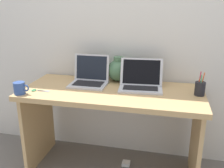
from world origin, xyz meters
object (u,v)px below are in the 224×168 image
object	(u,v)px
green_vase	(118,70)
pen_cup	(200,88)
coffee_mug	(20,88)
power_brick	(126,163)
scissors	(37,90)
laptop_right	(141,81)
laptop_left	(90,77)

from	to	relation	value
green_vase	pen_cup	distance (m)	0.71
green_vase	coffee_mug	distance (m)	0.83
green_vase	power_brick	distance (m)	0.85
green_vase	scissors	bearing A→B (deg)	-144.63
coffee_mug	pen_cup	bearing A→B (deg)	11.62
laptop_right	green_vase	size ratio (longest dim) A/B	1.67
laptop_left	scissors	distance (m)	0.45
coffee_mug	green_vase	bearing A→B (deg)	36.65
laptop_right	green_vase	xyz separation A→B (m)	(-0.22, 0.15, 0.04)
laptop_left	coffee_mug	bearing A→B (deg)	-141.29
coffee_mug	scissors	distance (m)	0.14
coffee_mug	laptop_left	bearing A→B (deg)	38.71
coffee_mug	power_brick	size ratio (longest dim) A/B	1.78
power_brick	laptop_left	bearing A→B (deg)	173.36
laptop_left	coffee_mug	size ratio (longest dim) A/B	2.46
pen_cup	scissors	world-z (taller)	pen_cup
power_brick	pen_cup	bearing A→B (deg)	-4.56
laptop_left	green_vase	distance (m)	0.26
pen_cup	scissors	bearing A→B (deg)	-171.52
laptop_left	pen_cup	distance (m)	0.89
coffee_mug	power_brick	bearing A→B (deg)	22.25
green_vase	scissors	xyz separation A→B (m)	(-0.57, -0.41, -0.09)
laptop_left	green_vase	xyz separation A→B (m)	(0.22, 0.14, 0.03)
laptop_left	scissors	xyz separation A→B (m)	(-0.35, -0.27, -0.06)
laptop_right	scissors	bearing A→B (deg)	-161.85
laptop_left	pen_cup	world-z (taller)	laptop_left
laptop_right	pen_cup	xyz separation A→B (m)	(0.45, -0.07, -0.01)
laptop_left	coffee_mug	distance (m)	0.57
laptop_right	coffee_mug	distance (m)	0.95
coffee_mug	laptop_right	bearing A→B (deg)	21.51
laptop_right	coffee_mug	bearing A→B (deg)	-158.49
laptop_left	pen_cup	xyz separation A→B (m)	(0.89, -0.08, -0.01)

